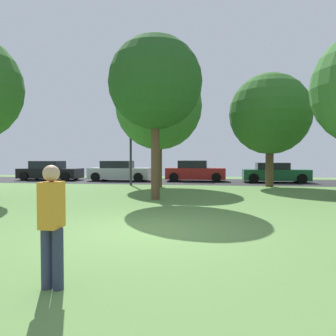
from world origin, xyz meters
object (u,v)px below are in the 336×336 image
parked_car_green (275,173)px  street_lamp_post (131,148)px  person_walking (52,221)px  oak_tree_center (270,114)px  parked_car_black (50,171)px  parked_car_silver (120,172)px  maple_tree_near (159,107)px  oak_tree_left (155,83)px  parked_car_red (195,172)px

parked_car_green → street_lamp_post: street_lamp_post is taller
person_walking → parked_car_green: bearing=-15.8°
oak_tree_center → parked_car_black: oak_tree_center is taller
parked_car_black → street_lamp_post: size_ratio=1.01×
oak_tree_center → parked_car_silver: bearing=161.3°
oak_tree_center → parked_car_green: size_ratio=1.51×
maple_tree_near → parked_car_green: (7.23, 4.46, -3.98)m
maple_tree_near → parked_car_green: 9.38m
oak_tree_left → maple_tree_near: bearing=98.4°
parked_car_black → parked_car_silver: parked_car_silver is taller
oak_tree_center → maple_tree_near: (-6.35, -1.07, 0.40)m
oak_tree_center → person_walking: (-5.17, -15.93, -3.33)m
parked_car_silver → parked_car_green: size_ratio=1.02×
parked_car_red → person_walking: bearing=-91.7°
person_walking → oak_tree_left: bearing=3.7°
parked_car_black → street_lamp_post: street_lamp_post is taller
parked_car_red → parked_car_silver: bearing=-175.4°
maple_tree_near → parked_car_silver: bearing=129.4°
parked_car_black → parked_car_red: 10.91m
maple_tree_near → parked_car_silver: size_ratio=1.60×
parked_car_black → maple_tree_near: bearing=-26.5°
maple_tree_near → parked_car_red: 6.53m
parked_car_red → maple_tree_near: bearing=-110.0°
oak_tree_center → street_lamp_post: size_ratio=1.46×
person_walking → parked_car_red: size_ratio=0.38×
person_walking → parked_car_black: person_walking is taller
parked_car_black → parked_car_green: (16.35, -0.07, -0.03)m
parked_car_silver → street_lamp_post: (1.79, -3.68, 1.58)m
parked_car_red → street_lamp_post: bearing=-131.7°
oak_tree_center → parked_car_black: bearing=167.4°
person_walking → parked_car_green: size_ratio=0.37×
person_walking → street_lamp_post: 16.00m
oak_tree_center → oak_tree_left: size_ratio=1.00×
person_walking → street_lamp_post: (-3.05, 15.64, 1.37)m
parked_car_silver → parked_car_red: size_ratio=1.06×
parked_car_silver → oak_tree_left: bearing=-66.1°
street_lamp_post → person_walking: bearing=-79.0°
street_lamp_post → maple_tree_near: bearing=-22.8°
parked_car_black → street_lamp_post: (7.25, -3.75, 1.59)m
oak_tree_center → person_walking: bearing=-108.0°
maple_tree_near → oak_tree_left: size_ratio=1.08×
maple_tree_near → parked_car_green: maple_tree_near is taller
maple_tree_near → person_walking: (1.18, -14.85, -3.73)m
maple_tree_near → person_walking: bearing=-85.5°
maple_tree_near → parked_car_black: maple_tree_near is taller
maple_tree_near → oak_tree_left: maple_tree_near is taller
oak_tree_left → parked_car_silver: 11.81m
oak_tree_center → parked_car_silver: (-10.01, 3.39, -3.54)m
parked_car_red → parked_car_green: parked_car_red is taller
maple_tree_near → street_lamp_post: (-1.87, 0.79, -2.36)m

